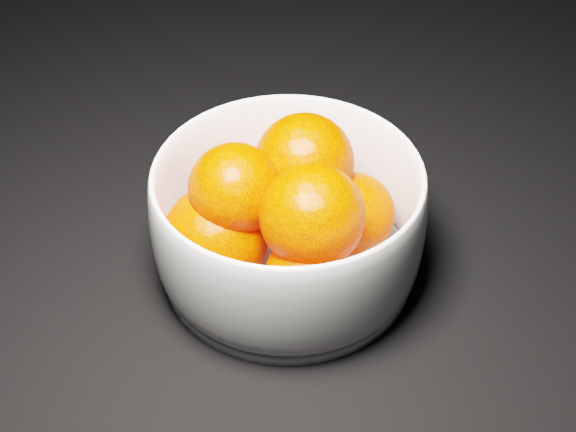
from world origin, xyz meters
The scene contains 3 objects.
ground centered at (0.00, 0.00, 0.00)m, with size 3.00×3.00×0.00m, color black.
bowl centered at (0.20, -0.10, 0.05)m, with size 0.21×0.21×0.10m.
orange_pile centered at (0.20, -0.10, 0.06)m, with size 0.15×0.15×0.12m.
Camera 1 is at (0.44, -0.48, 0.46)m, focal length 50.00 mm.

